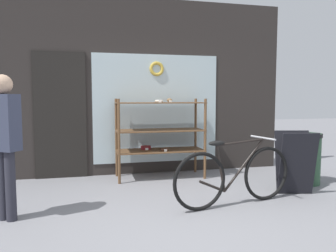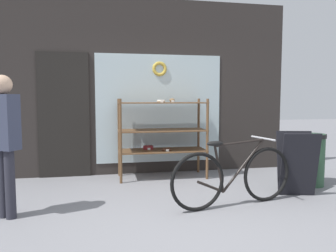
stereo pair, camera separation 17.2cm
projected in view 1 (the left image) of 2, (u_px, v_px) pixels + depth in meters
name	position (u px, v px, depth m)	size (l,w,h in m)	color
ground_plane	(183.00, 224.00, 3.50)	(30.00, 30.00, 0.00)	gray
storefront_facade	(142.00, 89.00, 5.76)	(5.10, 0.13, 3.06)	#2D2826
display_case	(160.00, 130.00, 5.47)	(1.46, 0.56, 1.34)	brown
bicycle	(234.00, 175.00, 4.08)	(1.69, 0.50, 0.84)	black
sandwich_board	(295.00, 163.00, 4.56)	(0.56, 0.48, 0.87)	black
pedestrian	(5.00, 136.00, 3.53)	(0.37, 0.33, 1.59)	#282833
trash_bin	(308.00, 157.00, 5.10)	(0.41, 0.41, 0.80)	#2D5138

